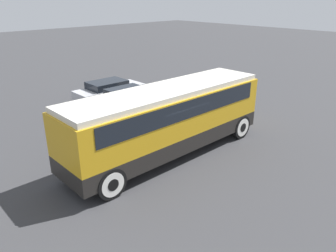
# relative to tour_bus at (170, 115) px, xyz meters

# --- Properties ---
(ground_plane) EXTENTS (120.00, 120.00, 0.00)m
(ground_plane) POSITION_rel_tour_bus_xyz_m (-0.10, 0.00, -1.87)
(ground_plane) COLOR #38383A
(tour_bus) EXTENTS (9.76, 2.50, 3.09)m
(tour_bus) POSITION_rel_tour_bus_xyz_m (0.00, 0.00, 0.00)
(tour_bus) COLOR black
(tour_bus) RESTS_ON ground_plane
(parked_car_near) EXTENTS (4.79, 1.95, 1.29)m
(parked_car_near) POSITION_rel_tour_bus_xyz_m (2.78, 8.94, -1.21)
(parked_car_near) COLOR #BCBCC1
(parked_car_near) RESTS_ON ground_plane
(parked_car_mid) EXTENTS (4.39, 1.83, 1.34)m
(parked_car_mid) POSITION_rel_tour_bus_xyz_m (2.50, 6.42, -1.20)
(parked_car_mid) COLOR #7A6B5B
(parked_car_mid) RESTS_ON ground_plane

